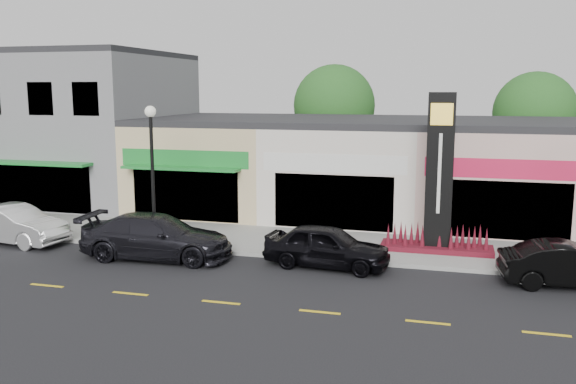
# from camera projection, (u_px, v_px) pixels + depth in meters

# --- Properties ---
(ground) EXTENTS (120.00, 120.00, 0.00)m
(ground) POSITION_uv_depth(u_px,v_px,m) (339.00, 281.00, 20.15)
(ground) COLOR black
(ground) RESTS_ON ground
(sidewalk) EXTENTS (52.00, 4.30, 0.15)m
(sidewalk) POSITION_uv_depth(u_px,v_px,m) (359.00, 246.00, 24.28)
(sidewalk) COLOR gray
(sidewalk) RESTS_ON ground
(curb) EXTENTS (52.00, 0.20, 0.15)m
(curb) POSITION_uv_depth(u_px,v_px,m) (350.00, 261.00, 22.14)
(curb) COLOR gray
(curb) RESTS_ON ground
(building_grey_2story) EXTENTS (12.00, 10.95, 8.30)m
(building_grey_2story) POSITION_uv_depth(u_px,v_px,m) (68.00, 126.00, 35.04)
(building_grey_2story) COLOR slate
(building_grey_2story) RESTS_ON ground
(shop_beige) EXTENTS (7.00, 10.85, 4.80)m
(shop_beige) POSITION_uv_depth(u_px,v_px,m) (223.00, 162.00, 32.86)
(shop_beige) COLOR tan
(shop_beige) RESTS_ON ground
(shop_cream) EXTENTS (7.00, 10.01, 4.80)m
(shop_cream) POSITION_uv_depth(u_px,v_px,m) (352.00, 166.00, 31.05)
(shop_cream) COLOR beige
(shop_cream) RESTS_ON ground
(shop_pink_w) EXTENTS (7.00, 10.01, 4.80)m
(shop_pink_w) POSITION_uv_depth(u_px,v_px,m) (496.00, 171.00, 29.24)
(shop_pink_w) COLOR #CEAA9D
(shop_pink_w) RESTS_ON ground
(tree_rear_west) EXTENTS (5.20, 5.20, 7.83)m
(tree_rear_west) POSITION_uv_depth(u_px,v_px,m) (334.00, 106.00, 38.87)
(tree_rear_west) COLOR #382619
(tree_rear_west) RESTS_ON ground
(tree_rear_mid) EXTENTS (4.80, 4.80, 7.29)m
(tree_rear_mid) POSITION_uv_depth(u_px,v_px,m) (535.00, 113.00, 35.81)
(tree_rear_mid) COLOR #382619
(tree_rear_mid) RESTS_ON ground
(lamp_west_near) EXTENTS (0.44, 0.44, 5.47)m
(lamp_west_near) POSITION_uv_depth(u_px,v_px,m) (152.00, 160.00, 24.02)
(lamp_west_near) COLOR black
(lamp_west_near) RESTS_ON sidewalk
(pylon_sign) EXTENTS (4.20, 1.30, 6.00)m
(pylon_sign) POSITION_uv_depth(u_px,v_px,m) (439.00, 196.00, 22.99)
(pylon_sign) COLOR #4E0D1C
(pylon_sign) RESTS_ON sidewalk
(car_white_van) EXTENTS (2.26, 4.92, 1.56)m
(car_white_van) POSITION_uv_depth(u_px,v_px,m) (13.00, 225.00, 24.93)
(car_white_van) COLOR silver
(car_white_van) RESTS_ON ground
(car_dark_sedan) EXTENTS (2.65, 5.82, 1.65)m
(car_dark_sedan) POSITION_uv_depth(u_px,v_px,m) (157.00, 237.00, 22.70)
(car_dark_sedan) COLOR black
(car_dark_sedan) RESTS_ON ground
(car_black_sedan) EXTENTS (2.26, 4.64, 1.52)m
(car_black_sedan) POSITION_uv_depth(u_px,v_px,m) (327.00, 246.00, 21.58)
(car_black_sedan) COLOR black
(car_black_sedan) RESTS_ON ground
(car_black_conv) EXTENTS (2.02, 4.47, 1.42)m
(car_black_conv) POSITION_uv_depth(u_px,v_px,m) (570.00, 265.00, 19.42)
(car_black_conv) COLOR black
(car_black_conv) RESTS_ON ground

